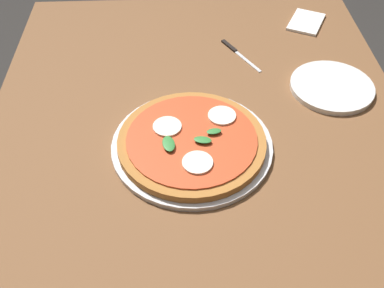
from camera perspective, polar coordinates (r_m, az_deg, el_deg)
ground_plane at (r=1.69m, az=0.61°, el=-15.84°), size 6.00×6.00×0.00m
dining_table at (r=1.17m, az=0.85°, el=-0.41°), size 1.17×1.01×0.75m
serving_tray at (r=1.02m, az=0.00°, el=-0.16°), size 0.36×0.36×0.01m
pizza at (r=1.01m, az=-0.02°, el=0.35°), size 0.33×0.33×0.03m
plate_white at (r=1.23m, az=17.01°, el=6.83°), size 0.21×0.21×0.01m
napkin at (r=1.49m, az=14.02°, el=14.52°), size 0.16×0.14×0.01m
knife at (r=1.32m, az=5.49°, el=11.39°), size 0.16×0.10×0.01m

